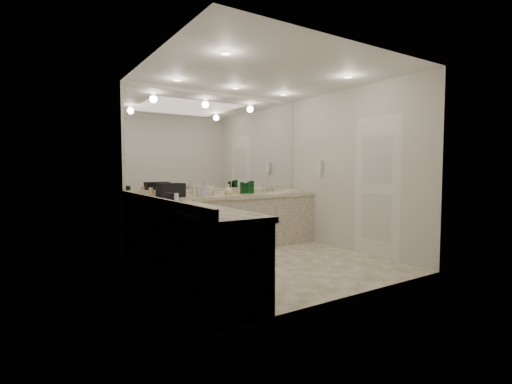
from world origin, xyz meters
TOP-DOWN VIEW (x-y plane):
  - floor at (0.00, 0.00)m, footprint 3.20×3.20m
  - ceiling at (0.00, 0.00)m, footprint 3.20×3.20m
  - wall_back at (0.00, 1.50)m, footprint 3.20×0.02m
  - wall_left at (-1.60, 0.00)m, footprint 0.02×3.00m
  - wall_right at (1.60, 0.00)m, footprint 0.02×3.00m
  - vanity_back_base at (0.00, 1.20)m, footprint 3.20×0.60m
  - vanity_back_top at (0.00, 1.19)m, footprint 3.20×0.64m
  - vanity_left_base at (-1.30, -0.30)m, footprint 0.60×2.40m
  - vanity_left_top at (-1.29, -0.30)m, footprint 0.64×2.42m
  - backsplash_back at (0.00, 1.48)m, footprint 3.20×0.04m
  - backsplash_left at (-1.58, 0.00)m, footprint 0.04×3.00m
  - mirror_back at (0.00, 1.49)m, footprint 3.12×0.01m
  - mirror_left at (-1.59, 0.00)m, footprint 0.01×2.92m
  - sink at (0.95, 1.20)m, footprint 0.44×0.44m
  - faucet at (0.95, 1.41)m, footprint 0.24×0.16m
  - wall_phone at (1.56, 0.70)m, footprint 0.06×0.10m
  - door at (1.59, -0.50)m, footprint 0.02×0.82m
  - black_toiletry_bag at (-0.98, 1.17)m, footprint 0.39×0.26m
  - black_bag_spill at (-1.30, 0.36)m, footprint 0.15×0.24m
  - cream_cosmetic_case at (-0.39, 1.26)m, footprint 0.27×0.21m
  - hand_towel at (1.30, 1.17)m, footprint 0.27×0.18m
  - lotion_left at (-1.30, 0.11)m, footprint 0.05×0.05m
  - soap_bottle_a at (-0.58, 1.24)m, footprint 0.08×0.08m
  - soap_bottle_b at (-0.42, 1.20)m, footprint 0.12×0.12m
  - soap_bottle_c at (0.01, 1.19)m, footprint 0.14×0.14m
  - green_bottle_0 at (0.39, 1.29)m, footprint 0.07×0.07m
  - green_bottle_1 at (0.48, 1.21)m, footprint 0.07×0.07m
  - green_bottle_2 at (0.43, 1.22)m, footprint 0.07×0.07m
  - green_bottle_3 at (0.31, 1.27)m, footprint 0.06×0.06m
  - amenity_bottle_0 at (-0.23, 1.25)m, footprint 0.06×0.06m
  - amenity_bottle_1 at (0.00, 1.25)m, footprint 0.06×0.06m
  - amenity_bottle_2 at (-0.43, 1.33)m, footprint 0.06×0.06m
  - amenity_bottle_3 at (-1.25, 1.28)m, footprint 0.06×0.06m
  - amenity_bottle_4 at (-1.08, 1.33)m, footprint 0.05×0.05m

SIDE VIEW (x-z plane):
  - floor at x=0.00m, z-range 0.00..0.00m
  - vanity_back_base at x=0.00m, z-range 0.00..0.84m
  - vanity_left_base at x=-1.30m, z-range 0.00..0.84m
  - vanity_back_top at x=0.00m, z-range 0.84..0.90m
  - vanity_left_top at x=-1.29m, z-range 0.84..0.90m
  - sink at x=0.95m, z-range 0.88..0.91m
  - hand_towel at x=1.30m, z-range 0.90..0.94m
  - amenity_bottle_0 at x=-0.23m, z-range 0.90..0.97m
  - amenity_bottle_1 at x=0.00m, z-range 0.90..0.98m
  - amenity_bottle_4 at x=-1.08m, z-range 0.90..0.99m
  - amenity_bottle_2 at x=-0.43m, z-range 0.90..1.00m
  - backsplash_back at x=0.00m, z-range 0.90..1.00m
  - backsplash_left at x=-1.58m, z-range 0.90..1.00m
  - lotion_left at x=-1.30m, z-range 0.90..1.02m
  - black_bag_spill at x=-1.30m, z-range 0.90..1.02m
  - cream_cosmetic_case at x=-0.39m, z-range 0.90..1.04m
  - faucet at x=0.95m, z-range 0.90..1.04m
  - amenity_bottle_3 at x=-1.25m, z-range 0.90..1.05m
  - soap_bottle_c at x=0.01m, z-range 0.90..1.07m
  - soap_bottle_a at x=-0.58m, z-range 0.90..1.08m
  - green_bottle_0 at x=0.39m, z-range 0.90..1.08m
  - green_bottle_3 at x=0.31m, z-range 0.90..1.10m
  - green_bottle_2 at x=0.43m, z-range 0.90..1.11m
  - soap_bottle_b at x=-0.42m, z-range 0.90..1.11m
  - black_toiletry_bag at x=-0.98m, z-range 0.90..1.12m
  - green_bottle_1 at x=0.48m, z-range 0.90..1.12m
  - door at x=1.59m, z-range 0.00..2.10m
  - wall_back at x=0.00m, z-range 0.00..2.60m
  - wall_left at x=-1.60m, z-range 0.00..2.60m
  - wall_right at x=1.60m, z-range 0.00..2.60m
  - wall_phone at x=1.56m, z-range 1.23..1.47m
  - mirror_back at x=0.00m, z-range 1.00..2.55m
  - mirror_left at x=-1.59m, z-range 1.00..2.55m
  - ceiling at x=0.00m, z-range 2.60..2.60m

